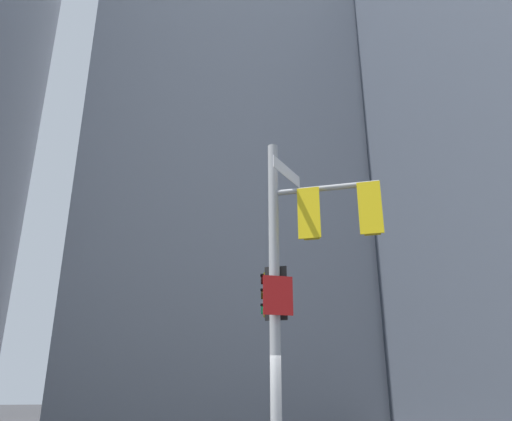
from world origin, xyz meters
TOP-DOWN VIEW (x-y plane):
  - building_mid_block at (1.48, 20.98)m, footprint 15.91×15.91m
  - signal_pole_assembly at (0.44, 0.05)m, footprint 2.39×3.78m

SIDE VIEW (x-z plane):
  - signal_pole_assembly at x=0.44m, z-range 0.61..7.80m
  - building_mid_block at x=1.48m, z-range 0.00..36.95m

